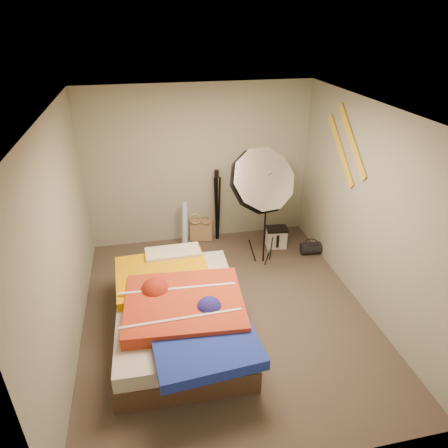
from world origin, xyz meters
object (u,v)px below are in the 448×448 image
object	(u,v)px
tote_bag	(201,230)
duffel_bag	(311,248)
photo_umbrella	(261,181)
camera_case	(276,238)
camera_tripod	(217,201)
bed	(180,312)
wrapping_roll	(185,226)

from	to	relation	value
tote_bag	duffel_bag	bearing A→B (deg)	-10.09
photo_umbrella	camera_case	bearing A→B (deg)	47.69
camera_case	camera_tripod	bearing A→B (deg)	160.77
bed	photo_umbrella	distance (m)	2.00
wrapping_roll	bed	xyz separation A→B (m)	(-0.29, -1.90, -0.09)
tote_bag	bed	world-z (taller)	bed
tote_bag	bed	distance (m)	2.20
tote_bag	photo_umbrella	distance (m)	1.69
tote_bag	wrapping_roll	xyz separation A→B (m)	(-0.29, -0.22, 0.21)
camera_case	camera_tripod	distance (m)	1.13
camera_case	duffel_bag	distance (m)	0.57
bed	camera_tripod	bearing A→B (deg)	68.03
wrapping_roll	bed	world-z (taller)	wrapping_roll
tote_bag	camera_tripod	bearing A→B (deg)	9.01
bed	photo_umbrella	size ratio (longest dim) A/B	1.18
tote_bag	duffel_bag	size ratio (longest dim) A/B	1.15
tote_bag	duffel_bag	xyz separation A→B (m)	(1.61, -0.79, -0.09)
camera_case	bed	size ratio (longest dim) A/B	0.14
bed	camera_tripod	distance (m)	2.29
photo_umbrella	duffel_bag	bearing A→B (deg)	11.78
tote_bag	bed	xyz separation A→B (m)	(-0.58, -2.12, 0.12)
wrapping_roll	photo_umbrella	world-z (taller)	photo_umbrella
camera_case	camera_tripod	size ratio (longest dim) A/B	0.25
duffel_bag	photo_umbrella	bearing A→B (deg)	-163.65
camera_case	photo_umbrella	distance (m)	1.40
tote_bag	wrapping_roll	distance (m)	0.42
wrapping_roll	camera_tripod	bearing A→B (deg)	18.71
bed	photo_umbrella	bearing A→B (deg)	41.98
wrapping_roll	camera_case	world-z (taller)	wrapping_roll
camera_case	photo_umbrella	world-z (taller)	photo_umbrella
wrapping_roll	duffel_bag	world-z (taller)	wrapping_roll
duffel_bag	bed	distance (m)	2.57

